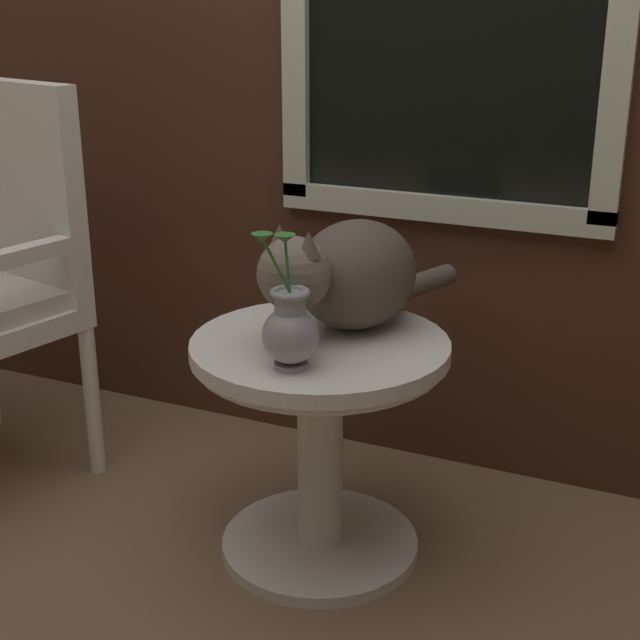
% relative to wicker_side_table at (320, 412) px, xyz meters
% --- Properties ---
extents(ground_plane, '(6.00, 6.00, 0.00)m').
position_rel_wicker_side_table_xyz_m(ground_plane, '(-0.22, -0.25, -0.37)').
color(ground_plane, '#7F6047').
extents(wicker_side_table, '(0.59, 0.59, 0.55)m').
position_rel_wicker_side_table_xyz_m(wicker_side_table, '(0.00, 0.00, 0.00)').
color(wicker_side_table, silver).
rests_on(wicker_side_table, ground_plane).
extents(cat, '(0.35, 0.61, 0.27)m').
position_rel_wicker_side_table_xyz_m(cat, '(0.03, 0.10, 0.31)').
color(cat, brown).
rests_on(cat, wicker_side_table).
extents(pewter_vase_with_ivy, '(0.13, 0.12, 0.29)m').
position_rel_wicker_side_table_xyz_m(pewter_vase_with_ivy, '(0.01, -0.17, 0.27)').
color(pewter_vase_with_ivy, '#99999E').
rests_on(pewter_vase_with_ivy, wicker_side_table).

